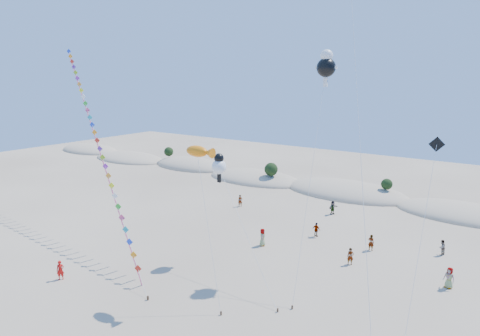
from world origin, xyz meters
name	(u,v)px	position (x,y,z in m)	size (l,w,h in m)	color
dune_ridge	(352,193)	(1.06, 45.14, 0.11)	(145.30, 11.49, 5.57)	tan
kite_train	(95,134)	(-18.17, 15.00, 10.98)	(31.23, 15.20, 21.72)	#3F2D1E
fish_kite	(200,152)	(0.83, 10.52, 11.56)	(4.60, 2.33, 12.04)	#3F2D1E
cartoon_kite_low	(219,165)	(-2.06, 16.62, 9.11)	(10.14, 5.96, 10.25)	#3F2D1E
cartoon_kite_high	(326,66)	(6.23, 21.03, 18.08)	(2.86, 9.55, 19.42)	#3F2D1E
dark_kite	(429,194)	(15.95, 16.40, 9.39)	(1.09, 8.52, 13.03)	#3F2D1E
flyer_foreground	(60,270)	(-10.55, 5.09, 0.86)	(0.63, 0.41, 1.72)	red
beachgoers	(356,236)	(7.85, 27.13, 0.85)	(31.99, 14.95, 1.84)	slate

